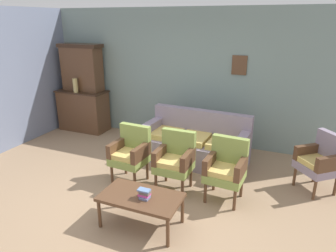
{
  "coord_description": "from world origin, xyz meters",
  "views": [
    {
      "loc": [
        1.89,
        -3.25,
        2.47
      ],
      "look_at": [
        0.11,
        0.99,
        0.85
      ],
      "focal_mm": 32.55,
      "sensor_mm": 36.0,
      "label": 1
    }
  ],
  "objects_px": {
    "armchair_by_doorway": "(175,158)",
    "armchair_near_cabinet": "(226,167)",
    "vase_on_cabinet": "(75,85)",
    "armchair_near_couch_end": "(131,152)",
    "wingback_chair_by_fireplace": "(321,160)",
    "floral_couch": "(196,144)",
    "book_stack_on_table": "(145,194)",
    "side_cabinet": "(84,110)",
    "coffee_table": "(141,199)"
  },
  "relations": [
    {
      "from": "vase_on_cabinet",
      "to": "book_stack_on_table",
      "type": "bearing_deg",
      "value": -40.11
    },
    {
      "from": "side_cabinet",
      "to": "armchair_near_cabinet",
      "type": "xyz_separation_m",
      "value": [
        3.7,
        -1.63,
        0.03
      ]
    },
    {
      "from": "vase_on_cabinet",
      "to": "armchair_near_cabinet",
      "type": "distance_m",
      "value": 4.03
    },
    {
      "from": "floral_couch",
      "to": "armchair_near_couch_end",
      "type": "distance_m",
      "value": 1.31
    },
    {
      "from": "side_cabinet",
      "to": "armchair_near_couch_end",
      "type": "distance_m",
      "value": 2.78
    },
    {
      "from": "book_stack_on_table",
      "to": "armchair_near_couch_end",
      "type": "bearing_deg",
      "value": 127.11
    },
    {
      "from": "vase_on_cabinet",
      "to": "armchair_near_couch_end",
      "type": "relative_size",
      "value": 0.35
    },
    {
      "from": "armchair_near_couch_end",
      "to": "coffee_table",
      "type": "distance_m",
      "value": 1.17
    },
    {
      "from": "armchair_near_cabinet",
      "to": "wingback_chair_by_fireplace",
      "type": "height_order",
      "value": "same"
    },
    {
      "from": "vase_on_cabinet",
      "to": "armchair_by_doorway",
      "type": "xyz_separation_m",
      "value": [
        2.94,
        -1.47,
        -0.59
      ]
    },
    {
      "from": "armchair_near_couch_end",
      "to": "wingback_chair_by_fireplace",
      "type": "height_order",
      "value": "same"
    },
    {
      "from": "armchair_near_cabinet",
      "to": "book_stack_on_table",
      "type": "distance_m",
      "value": 1.29
    },
    {
      "from": "armchair_by_doorway",
      "to": "book_stack_on_table",
      "type": "relative_size",
      "value": 5.99
    },
    {
      "from": "vase_on_cabinet",
      "to": "armchair_near_couch_end",
      "type": "distance_m",
      "value": 2.74
    },
    {
      "from": "side_cabinet",
      "to": "armchair_near_cabinet",
      "type": "relative_size",
      "value": 1.28
    },
    {
      "from": "coffee_table",
      "to": "book_stack_on_table",
      "type": "bearing_deg",
      "value": -20.5
    },
    {
      "from": "floral_couch",
      "to": "armchair_near_cabinet",
      "type": "distance_m",
      "value": 1.29
    },
    {
      "from": "armchair_by_doorway",
      "to": "wingback_chair_by_fireplace",
      "type": "height_order",
      "value": "same"
    },
    {
      "from": "floral_couch",
      "to": "armchair_near_couch_end",
      "type": "bearing_deg",
      "value": -123.89
    },
    {
      "from": "armchair_by_doorway",
      "to": "armchair_near_couch_end",
      "type": "bearing_deg",
      "value": -176.56
    },
    {
      "from": "floral_couch",
      "to": "side_cabinet",
      "type": "bearing_deg",
      "value": 168.11
    },
    {
      "from": "vase_on_cabinet",
      "to": "armchair_near_couch_end",
      "type": "xyz_separation_m",
      "value": [
        2.21,
        -1.51,
        -0.59
      ]
    },
    {
      "from": "armchair_near_couch_end",
      "to": "side_cabinet",
      "type": "bearing_deg",
      "value": 142.39
    },
    {
      "from": "floral_couch",
      "to": "book_stack_on_table",
      "type": "relative_size",
      "value": 12.69
    },
    {
      "from": "vase_on_cabinet",
      "to": "floral_couch",
      "type": "relative_size",
      "value": 0.16
    },
    {
      "from": "armchair_by_doorway",
      "to": "armchair_near_cabinet",
      "type": "height_order",
      "value": "same"
    },
    {
      "from": "vase_on_cabinet",
      "to": "armchair_near_cabinet",
      "type": "height_order",
      "value": "vase_on_cabinet"
    },
    {
      "from": "book_stack_on_table",
      "to": "coffee_table",
      "type": "bearing_deg",
      "value": 159.5
    },
    {
      "from": "armchair_by_doorway",
      "to": "coffee_table",
      "type": "height_order",
      "value": "armchair_by_doorway"
    },
    {
      "from": "armchair_near_cabinet",
      "to": "wingback_chair_by_fireplace",
      "type": "relative_size",
      "value": 1.0
    },
    {
      "from": "book_stack_on_table",
      "to": "armchair_by_doorway",
      "type": "bearing_deg",
      "value": 90.26
    },
    {
      "from": "armchair_by_doorway",
      "to": "book_stack_on_table",
      "type": "distance_m",
      "value": 1.02
    },
    {
      "from": "wingback_chair_by_fireplace",
      "to": "coffee_table",
      "type": "height_order",
      "value": "wingback_chair_by_fireplace"
    },
    {
      "from": "armchair_by_doorway",
      "to": "book_stack_on_table",
      "type": "bearing_deg",
      "value": -89.74
    },
    {
      "from": "armchair_near_cabinet",
      "to": "coffee_table",
      "type": "height_order",
      "value": "armchair_near_cabinet"
    },
    {
      "from": "armchair_by_doorway",
      "to": "floral_couch",
      "type": "bearing_deg",
      "value": 90.38
    },
    {
      "from": "book_stack_on_table",
      "to": "side_cabinet",
      "type": "bearing_deg",
      "value": 137.74
    },
    {
      "from": "floral_couch",
      "to": "armchair_by_doorway",
      "type": "distance_m",
      "value": 1.05
    },
    {
      "from": "armchair_near_couch_end",
      "to": "armchair_by_doorway",
      "type": "bearing_deg",
      "value": 3.44
    },
    {
      "from": "side_cabinet",
      "to": "floral_couch",
      "type": "xyz_separation_m",
      "value": [
        2.93,
        -0.62,
        -0.14
      ]
    },
    {
      "from": "floral_couch",
      "to": "wingback_chair_by_fireplace",
      "type": "relative_size",
      "value": 2.12
    },
    {
      "from": "side_cabinet",
      "to": "armchair_by_doorway",
      "type": "distance_m",
      "value": 3.37
    },
    {
      "from": "armchair_by_doorway",
      "to": "coffee_table",
      "type": "distance_m",
      "value": 1.0
    },
    {
      "from": "armchair_near_couch_end",
      "to": "coffee_table",
      "type": "xyz_separation_m",
      "value": [
        0.67,
        -0.95,
        -0.12
      ]
    },
    {
      "from": "armchair_near_couch_end",
      "to": "armchair_near_cabinet",
      "type": "xyz_separation_m",
      "value": [
        1.5,
        0.06,
        0.0
      ]
    },
    {
      "from": "side_cabinet",
      "to": "book_stack_on_table",
      "type": "bearing_deg",
      "value": -42.26
    },
    {
      "from": "armchair_near_couch_end",
      "to": "book_stack_on_table",
      "type": "distance_m",
      "value": 1.22
    },
    {
      "from": "floral_couch",
      "to": "book_stack_on_table",
      "type": "xyz_separation_m",
      "value": [
        0.01,
        -2.05,
        0.15
      ]
    },
    {
      "from": "armchair_by_doorway",
      "to": "coffee_table",
      "type": "bearing_deg",
      "value": -93.49
    },
    {
      "from": "side_cabinet",
      "to": "coffee_table",
      "type": "xyz_separation_m",
      "value": [
        2.87,
        -2.64,
        -0.09
      ]
    }
  ]
}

